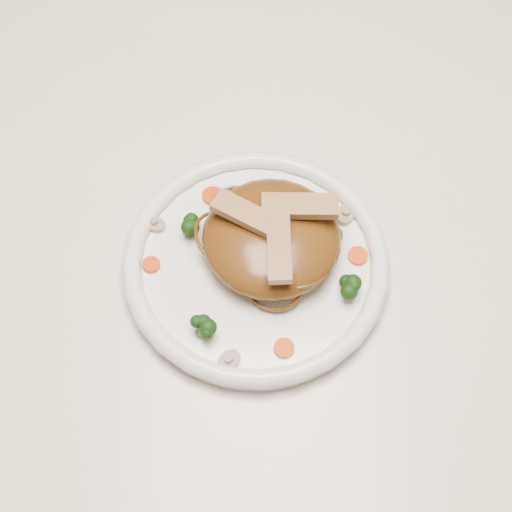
{
  "coord_description": "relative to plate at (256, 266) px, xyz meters",
  "views": [
    {
      "loc": [
        -0.03,
        -0.42,
        1.45
      ],
      "look_at": [
        -0.02,
        -0.05,
        0.78
      ],
      "focal_mm": 52.77,
      "sensor_mm": 36.0,
      "label": 1
    }
  ],
  "objects": [
    {
      "name": "ground",
      "position": [
        0.02,
        0.05,
        -0.76
      ],
      "size": [
        4.0,
        4.0,
        0.0
      ],
      "primitive_type": "plane",
      "color": "brown",
      "rests_on": "ground"
    },
    {
      "name": "table",
      "position": [
        0.02,
        0.05,
        -0.11
      ],
      "size": [
        1.2,
        0.8,
        0.75
      ],
      "color": "#F1E5CC",
      "rests_on": "ground"
    },
    {
      "name": "plate",
      "position": [
        0.0,
        0.0,
        0.0
      ],
      "size": [
        0.35,
        0.35,
        0.02
      ],
      "primitive_type": "cylinder",
      "rotation": [
        0.0,
        0.0,
        -0.34
      ],
      "color": "white",
      "rests_on": "table"
    },
    {
      "name": "noodle_mound",
      "position": [
        0.02,
        0.01,
        0.03
      ],
      "size": [
        0.16,
        0.16,
        0.05
      ],
      "primitive_type": "ellipsoid",
      "rotation": [
        0.0,
        0.0,
        -0.18
      ],
      "color": "#5B3B11",
      "rests_on": "plate"
    },
    {
      "name": "chicken_a",
      "position": [
        0.04,
        0.03,
        0.06
      ],
      "size": [
        0.08,
        0.03,
        0.01
      ],
      "primitive_type": "cube",
      "rotation": [
        0.0,
        0.0,
        -0.07
      ],
      "color": "#AA8750",
      "rests_on": "noodle_mound"
    },
    {
      "name": "chicken_b",
      "position": [
        -0.01,
        0.02,
        0.06
      ],
      "size": [
        0.07,
        0.06,
        0.01
      ],
      "primitive_type": "cube",
      "rotation": [
        0.0,
        0.0,
        2.6
      ],
      "color": "#AA8750",
      "rests_on": "noodle_mound"
    },
    {
      "name": "chicken_c",
      "position": [
        0.02,
        -0.02,
        0.06
      ],
      "size": [
        0.02,
        0.07,
        0.01
      ],
      "primitive_type": "cube",
      "rotation": [
        0.0,
        0.0,
        4.7
      ],
      "color": "#AA8750",
      "rests_on": "noodle_mound"
    },
    {
      "name": "broccoli_0",
      "position": [
        0.07,
        0.04,
        0.02
      ],
      "size": [
        0.03,
        0.03,
        0.03
      ],
      "primitive_type": null,
      "rotation": [
        0.0,
        0.0,
        -0.25
      ],
      "color": "#14330A",
      "rests_on": "plate"
    },
    {
      "name": "broccoli_1",
      "position": [
        -0.07,
        0.04,
        0.02
      ],
      "size": [
        0.03,
        0.03,
        0.03
      ],
      "primitive_type": null,
      "rotation": [
        0.0,
        0.0,
        0.17
      ],
      "color": "#14330A",
      "rests_on": "plate"
    },
    {
      "name": "broccoli_2",
      "position": [
        -0.06,
        -0.08,
        0.02
      ],
      "size": [
        0.03,
        0.03,
        0.03
      ],
      "primitive_type": null,
      "rotation": [
        0.0,
        0.0,
        -0.34
      ],
      "color": "#14330A",
      "rests_on": "plate"
    },
    {
      "name": "broccoli_3",
      "position": [
        0.09,
        -0.04,
        0.02
      ],
      "size": [
        0.03,
        0.03,
        0.03
      ],
      "primitive_type": null,
      "rotation": [
        0.0,
        0.0,
        0.12
      ],
      "color": "#14330A",
      "rests_on": "plate"
    },
    {
      "name": "carrot_0",
      "position": [
        0.05,
        0.07,
        0.01
      ],
      "size": [
        0.03,
        0.03,
        0.0
      ],
      "primitive_type": "cylinder",
      "rotation": [
        0.0,
        0.0,
        -0.31
      ],
      "color": "#E03D08",
      "rests_on": "plate"
    },
    {
      "name": "carrot_1",
      "position": [
        -0.11,
        -0.0,
        0.01
      ],
      "size": [
        0.02,
        0.02,
        0.0
      ],
      "primitive_type": "cylinder",
      "rotation": [
        0.0,
        0.0,
        0.26
      ],
      "color": "#E03D08",
      "rests_on": "plate"
    },
    {
      "name": "carrot_2",
      "position": [
        0.11,
        0.0,
        0.01
      ],
      "size": [
        0.02,
        0.02,
        0.0
      ],
      "primitive_type": "cylinder",
      "rotation": [
        0.0,
        0.0,
        -0.01
      ],
      "color": "#E03D08",
      "rests_on": "plate"
    },
    {
      "name": "carrot_3",
      "position": [
        -0.04,
        0.08,
        0.01
      ],
      "size": [
        0.03,
        0.03,
        0.0
      ],
      "primitive_type": "cylinder",
      "rotation": [
        0.0,
        0.0,
        -0.34
      ],
      "color": "#E03D08",
      "rests_on": "plate"
    },
    {
      "name": "carrot_4",
      "position": [
        0.02,
        -0.1,
        0.01
      ],
      "size": [
        0.02,
        0.02,
        0.0
      ],
      "primitive_type": "cylinder",
      "rotation": [
        0.0,
        0.0,
        0.08
      ],
      "color": "#E03D08",
      "rests_on": "plate"
    },
    {
      "name": "mushroom_0",
      "position": [
        -0.03,
        -0.11,
        0.01
      ],
      "size": [
        0.04,
        0.04,
        0.01
      ],
      "primitive_type": "cylinder",
      "rotation": [
        0.0,
        0.0,
        0.67
      ],
      "color": "tan",
      "rests_on": "plate"
    },
    {
      "name": "mushroom_1",
      "position": [
        0.1,
        0.05,
        0.01
      ],
      "size": [
        0.04,
        0.04,
        0.01
      ],
      "primitive_type": "cylinder",
      "rotation": [
        0.0,
        0.0,
        1.11
      ],
      "color": "tan",
      "rests_on": "plate"
    },
    {
      "name": "mushroom_2",
      "position": [
        -0.11,
        0.05,
        0.01
      ],
      "size": [
        0.03,
        0.03,
        0.01
      ],
      "primitive_type": "cylinder",
      "rotation": [
        0.0,
        0.0,
        -0.53
      ],
      "color": "tan",
      "rests_on": "plate"
    },
    {
      "name": "mushroom_3",
      "position": [
        0.06,
        0.07,
        0.01
      ],
      "size": [
        0.04,
        0.04,
        0.01
      ],
      "primitive_type": "cylinder",
      "rotation": [
        0.0,
        0.0,
        2.23
      ],
      "color": "tan",
      "rests_on": "plate"
    }
  ]
}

